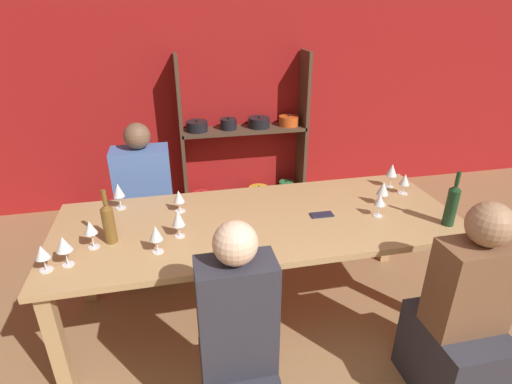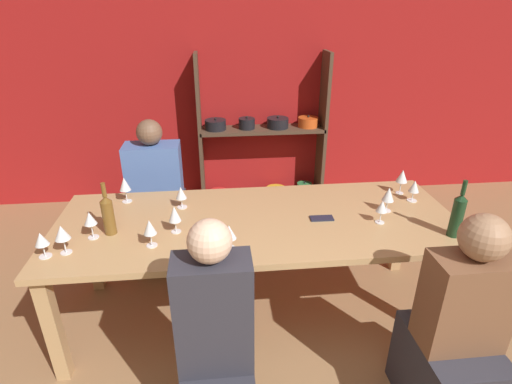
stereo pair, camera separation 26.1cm
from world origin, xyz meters
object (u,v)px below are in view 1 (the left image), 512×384
(wine_glass_red_b, at_px, (392,171))
(wine_glass_empty_b, at_px, (405,180))
(wine_bottle_dark, at_px, (452,204))
(wine_glass_red_c, at_px, (64,245))
(wine_bottle_green, at_px, (109,222))
(wine_glass_white_a, at_px, (118,191))
(person_far_a, at_px, (147,214))
(wine_glass_red_e, at_px, (383,189))
(person_near_b, at_px, (460,329))
(shelf_unit, at_px, (245,149))
(wine_glass_red_f, at_px, (156,234))
(wine_glass_red_d, at_px, (238,234))
(person_near_a, at_px, (238,364))
(wine_glass_white_c, at_px, (179,197))
(wine_glass_white_b, at_px, (380,201))
(wine_glass_white_d, at_px, (178,219))
(wine_glass_empty_a, at_px, (90,228))
(cell_phone, at_px, (322,215))
(dining_table, at_px, (259,230))
(wine_glass_red_a, at_px, (42,253))

(wine_glass_red_b, bearing_deg, wine_glass_empty_b, -75.52)
(wine_bottle_dark, distance_m, wine_glass_red_c, 2.26)
(wine_bottle_green, distance_m, wine_glass_white_a, 0.43)
(person_far_a, bearing_deg, wine_glass_red_b, 162.28)
(wine_glass_red_e, distance_m, person_near_b, 0.99)
(shelf_unit, distance_m, wine_glass_red_f, 2.30)
(wine_bottle_dark, distance_m, wine_glass_red_d, 1.35)
(person_near_a, bearing_deg, wine_glass_red_d, 79.57)
(wine_glass_empty_b, distance_m, person_far_a, 2.07)
(wine_glass_white_c, relative_size, wine_glass_red_d, 1.03)
(wine_glass_white_a, height_order, person_near_b, person_near_b)
(wine_glass_white_b, relative_size, person_near_a, 0.12)
(wine_glass_white_d, height_order, person_near_a, person_near_a)
(wine_glass_red_e, bearing_deg, person_near_b, -87.26)
(wine_bottle_dark, distance_m, wine_glass_white_b, 0.43)
(wine_glass_empty_a, distance_m, person_near_b, 2.11)
(wine_glass_empty_a, xyz_separation_m, wine_glass_red_c, (-0.11, -0.15, 0.00))
(wine_bottle_dark, xyz_separation_m, wine_glass_red_b, (-0.06, 0.61, -0.01))
(wine_bottle_green, relative_size, wine_glass_white_c, 2.17)
(wine_glass_red_d, bearing_deg, wine_bottle_dark, -0.16)
(cell_phone, height_order, person_far_a, person_far_a)
(dining_table, bearing_deg, shelf_unit, 81.89)
(wine_glass_red_a, bearing_deg, wine_glass_white_c, 35.87)
(wine_glass_white_d, xyz_separation_m, person_far_a, (-0.25, 0.98, -0.45))
(wine_glass_red_d, bearing_deg, wine_glass_empty_b, 19.70)
(wine_glass_white_c, xyz_separation_m, wine_glass_red_e, (1.37, -0.20, 0.01))
(wine_glass_red_a, relative_size, wine_glass_red_f, 0.89)
(wine_glass_empty_a, relative_size, wine_glass_white_c, 1.11)
(shelf_unit, bearing_deg, wine_bottle_dark, -67.73)
(wine_glass_red_b, bearing_deg, wine_glass_empty_a, -169.09)
(wine_glass_red_d, bearing_deg, wine_glass_white_a, 135.95)
(wine_glass_red_e, relative_size, person_far_a, 0.14)
(wine_glass_red_c, bearing_deg, dining_table, 13.51)
(shelf_unit, distance_m, wine_bottle_green, 2.27)
(person_near_b, bearing_deg, wine_glass_red_a, 165.35)
(wine_glass_white_d, bearing_deg, wine_glass_red_d, -34.06)
(shelf_unit, relative_size, person_far_a, 1.32)
(wine_bottle_dark, bearing_deg, wine_glass_empty_a, 174.62)
(wine_glass_red_c, xyz_separation_m, wine_glass_red_e, (1.99, 0.30, -0.01))
(wine_glass_red_a, relative_size, wine_glass_red_b, 0.82)
(wine_glass_empty_a, height_order, wine_glass_red_f, wine_glass_empty_a)
(dining_table, xyz_separation_m, wine_glass_red_d, (-0.20, -0.32, 0.18))
(wine_glass_white_a, xyz_separation_m, wine_glass_white_d, (0.38, -0.46, -0.01))
(wine_glass_empty_a, distance_m, person_far_a, 1.12)
(person_near_a, xyz_separation_m, person_near_b, (1.21, -0.02, -0.02))
(wine_glass_red_c, height_order, person_near_b, person_near_b)
(dining_table, height_order, wine_glass_white_c, wine_glass_white_c)
(wine_glass_red_c, xyz_separation_m, cell_phone, (1.53, 0.23, -0.12))
(wine_glass_white_c, height_order, person_near_b, person_near_b)
(wine_glass_white_b, relative_size, person_near_b, 0.13)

